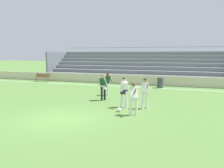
% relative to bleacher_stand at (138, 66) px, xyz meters
% --- Properties ---
extents(ground_plane, '(160.00, 160.00, 0.00)m').
position_rel_bleacher_stand_xyz_m(ground_plane, '(0.19, -16.40, -1.72)').
color(ground_plane, '#517A38').
extents(field_line_sideline, '(44.00, 0.12, 0.01)m').
position_rel_bleacher_stand_xyz_m(field_line_sideline, '(0.19, -4.95, -1.72)').
color(field_line_sideline, white).
rests_on(field_line_sideline, ground).
extents(sideline_wall, '(48.00, 0.16, 0.92)m').
position_rel_bleacher_stand_xyz_m(sideline_wall, '(0.19, -3.15, -1.26)').
color(sideline_wall, beige).
rests_on(sideline_wall, ground).
extents(bleacher_stand, '(21.00, 4.97, 3.86)m').
position_rel_bleacher_stand_xyz_m(bleacher_stand, '(0.00, 0.00, 0.00)').
color(bleacher_stand, '#B2B2B7').
rests_on(bleacher_stand, ground).
extents(bench_far_left, '(1.80, 0.40, 0.90)m').
position_rel_bleacher_stand_xyz_m(bench_far_left, '(-9.65, -4.31, -1.18)').
color(bench_far_left, olive).
rests_on(bench_far_left, ground).
extents(trash_bin, '(0.54, 0.54, 0.93)m').
position_rel_bleacher_stand_xyz_m(trash_bin, '(3.14, -4.64, -1.26)').
color(trash_bin, '#3D424C').
rests_on(trash_bin, ground).
extents(player_white_trailing_run, '(0.47, 0.66, 1.71)m').
position_rel_bleacher_stand_xyz_m(player_white_trailing_run, '(2.31, -13.12, -0.70)').
color(player_white_trailing_run, white).
rests_on(player_white_trailing_run, ground).
extents(player_white_overlapping, '(0.46, 0.62, 1.71)m').
position_rel_bleacher_stand_xyz_m(player_white_overlapping, '(3.48, -13.01, -0.70)').
color(player_white_overlapping, white).
rests_on(player_white_overlapping, ground).
extents(player_dark_wide_right, '(0.52, 0.41, 1.68)m').
position_rel_bleacher_stand_xyz_m(player_dark_wide_right, '(0.44, -11.61, -0.72)').
color(player_dark_wide_right, black).
rests_on(player_dark_wide_right, ground).
extents(player_white_pressing_high, '(0.52, 0.73, 1.66)m').
position_rel_bleacher_stand_xyz_m(player_white_pressing_high, '(3.24, -14.58, -0.73)').
color(player_white_pressing_high, white).
rests_on(player_white_pressing_high, ground).
extents(player_dark_dropping_back, '(0.69, 0.51, 1.67)m').
position_rel_bleacher_stand_xyz_m(player_dark_dropping_back, '(0.06, -9.74, -0.73)').
color(player_dark_dropping_back, white).
rests_on(player_dark_dropping_back, ground).
extents(soccer_ball, '(0.22, 0.22, 0.22)m').
position_rel_bleacher_stand_xyz_m(soccer_ball, '(2.35, -14.15, -1.61)').
color(soccer_ball, white).
rests_on(soccer_ball, ground).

